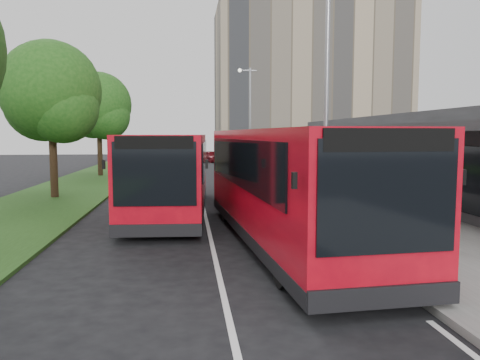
# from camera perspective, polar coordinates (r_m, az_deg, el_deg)

# --- Properties ---
(ground) EXTENTS (120.00, 120.00, 0.00)m
(ground) POSITION_cam_1_polar(r_m,az_deg,el_deg) (14.44, -3.69, -6.77)
(ground) COLOR black
(ground) RESTS_ON ground
(pavement) EXTENTS (5.00, 80.00, 0.15)m
(pavement) POSITION_cam_1_polar(r_m,az_deg,el_deg) (34.87, 4.59, 0.62)
(pavement) COLOR slate
(pavement) RESTS_ON ground
(grass_verge) EXTENTS (5.00, 80.00, 0.10)m
(grass_verge) POSITION_cam_1_polar(r_m,az_deg,el_deg) (34.81, -16.92, 0.35)
(grass_verge) COLOR #204014
(grass_verge) RESTS_ON ground
(lane_centre_line) EXTENTS (0.12, 70.00, 0.01)m
(lane_centre_line) POSITION_cam_1_polar(r_m,az_deg,el_deg) (29.26, -5.12, -0.47)
(lane_centre_line) COLOR silver
(lane_centre_line) RESTS_ON ground
(kerb_dashes) EXTENTS (0.12, 56.00, 0.01)m
(kerb_dashes) POSITION_cam_1_polar(r_m,az_deg,el_deg) (33.47, 0.37, 0.32)
(kerb_dashes) COLOR silver
(kerb_dashes) RESTS_ON ground
(office_block) EXTENTS (22.00, 12.00, 18.00)m
(office_block) POSITION_cam_1_polar(r_m,az_deg,el_deg) (58.28, 8.31, 11.37)
(office_block) COLOR tan
(office_block) RESTS_ON ground
(station_building) EXTENTS (7.70, 26.00, 4.00)m
(station_building) POSITION_cam_1_polar(r_m,az_deg,el_deg) (24.94, 21.09, 2.81)
(station_building) COLOR #2A292C
(station_building) RESTS_ON ground
(tree_mid) EXTENTS (4.65, 4.65, 7.48)m
(tree_mid) POSITION_cam_1_polar(r_m,az_deg,el_deg) (24.06, -22.04, 9.33)
(tree_mid) COLOR #331F14
(tree_mid) RESTS_ON ground
(tree_far) EXTENTS (4.71, 4.71, 7.57)m
(tree_far) POSITION_cam_1_polar(r_m,az_deg,el_deg) (35.76, -16.86, 8.25)
(tree_far) COLOR #331F14
(tree_far) RESTS_ON ground
(lamp_post_near) EXTENTS (1.44, 0.28, 8.00)m
(lamp_post_near) POSITION_cam_1_polar(r_m,az_deg,el_deg) (16.86, 10.24, 11.04)
(lamp_post_near) COLOR gray
(lamp_post_near) RESTS_ON pavement
(lamp_post_far) EXTENTS (1.44, 0.28, 8.00)m
(lamp_post_far) POSITION_cam_1_polar(r_m,az_deg,el_deg) (36.44, 1.10, 8.16)
(lamp_post_far) COLOR gray
(lamp_post_far) RESTS_ON pavement
(bus_main) EXTENTS (3.70, 11.53, 3.22)m
(bus_main) POSITION_cam_1_polar(r_m,az_deg,el_deg) (13.15, 5.86, -0.73)
(bus_main) COLOR red
(bus_main) RESTS_ON ground
(bus_second) EXTENTS (3.31, 10.98, 3.07)m
(bus_second) POSITION_cam_1_polar(r_m,az_deg,el_deg) (18.51, -8.37, 0.84)
(bus_second) COLOR red
(bus_second) RESTS_ON ground
(litter_bin) EXTENTS (0.66, 0.66, 0.89)m
(litter_bin) POSITION_cam_1_polar(r_m,az_deg,el_deg) (25.78, 7.69, 0.00)
(litter_bin) COLOR #392A17
(litter_bin) RESTS_ON pavement
(bollard) EXTENTS (0.23, 0.23, 1.14)m
(bollard) POSITION_cam_1_polar(r_m,az_deg,el_deg) (33.07, 2.64, 1.49)
(bollard) COLOR yellow
(bollard) RESTS_ON pavement
(car_near) EXTENTS (2.89, 4.11, 1.30)m
(car_near) POSITION_cam_1_polar(r_m,az_deg,el_deg) (51.76, -3.49, 2.89)
(car_near) COLOR #610D15
(car_near) RESTS_ON ground
(car_far) EXTENTS (1.74, 3.35, 1.05)m
(car_far) POSITION_cam_1_polar(r_m,az_deg,el_deg) (57.24, -6.80, 3.00)
(car_far) COLOR navy
(car_far) RESTS_ON ground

